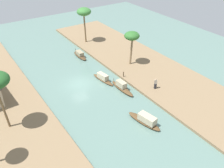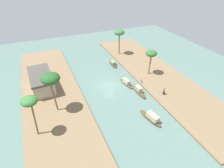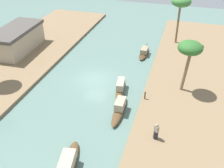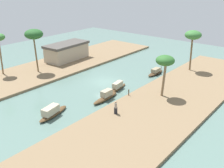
{
  "view_description": "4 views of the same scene",
  "coord_description": "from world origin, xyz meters",
  "px_view_note": "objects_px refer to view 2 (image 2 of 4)",
  "views": [
    {
      "loc": [
        -29.93,
        13.99,
        20.81
      ],
      "look_at": [
        -4.03,
        -3.41,
        0.92
      ],
      "focal_mm": 40.18,
      "sensor_mm": 36.0,
      "label": 1
    },
    {
      "loc": [
        -31.33,
        12.5,
        22.36
      ],
      "look_at": [
        -1.39,
        -0.15,
        1.05
      ],
      "focal_mm": 29.95,
      "sensor_mm": 36.0,
      "label": 2
    },
    {
      "loc": [
        -23.18,
        -9.27,
        15.97
      ],
      "look_at": [
        -1.04,
        -2.54,
        0.5
      ],
      "focal_mm": 38.91,
      "sensor_mm": 36.0,
      "label": 3
    },
    {
      "loc": [
        -30.44,
        -26.4,
        15.82
      ],
      "look_at": [
        -2.24,
        -3.39,
        1.17
      ],
      "focal_mm": 43.04,
      "sensor_mm": 36.0,
      "label": 4
    }
  ],
  "objects_px": {
    "palm_tree_left_near": "(151,54)",
    "palm_tree_right_tall": "(50,79)",
    "person_on_near_bank": "(164,92)",
    "sampan_downstream_large": "(113,64)",
    "mooring_post": "(142,81)",
    "sampan_foreground": "(126,82)",
    "riverside_building": "(41,81)",
    "sampan_with_tall_canopy": "(151,118)",
    "palm_tree_right_short": "(29,102)",
    "palm_tree_left_far": "(119,33)",
    "sampan_open_hull": "(139,91)"
  },
  "relations": [
    {
      "from": "sampan_foreground",
      "to": "person_on_near_bank",
      "type": "bearing_deg",
      "value": -151.18
    },
    {
      "from": "sampan_downstream_large",
      "to": "riverside_building",
      "type": "distance_m",
      "value": 18.38
    },
    {
      "from": "sampan_open_hull",
      "to": "palm_tree_left_near",
      "type": "distance_m",
      "value": 9.27
    },
    {
      "from": "palm_tree_right_short",
      "to": "palm_tree_right_tall",
      "type": "bearing_deg",
      "value": -36.98
    },
    {
      "from": "sampan_foreground",
      "to": "palm_tree_left_near",
      "type": "xyz_separation_m",
      "value": [
        1.61,
        -6.73,
        4.86
      ]
    },
    {
      "from": "person_on_near_bank",
      "to": "mooring_post",
      "type": "distance_m",
      "value": 5.67
    },
    {
      "from": "riverside_building",
      "to": "palm_tree_left_near",
      "type": "bearing_deg",
      "value": -101.69
    },
    {
      "from": "sampan_downstream_large",
      "to": "sampan_foreground",
      "type": "height_order",
      "value": "sampan_foreground"
    },
    {
      "from": "sampan_foreground",
      "to": "riverside_building",
      "type": "height_order",
      "value": "riverside_building"
    },
    {
      "from": "mooring_post",
      "to": "palm_tree_left_far",
      "type": "xyz_separation_m",
      "value": [
        15.78,
        -1.87,
        5.65
      ]
    },
    {
      "from": "sampan_downstream_large",
      "to": "palm_tree_right_short",
      "type": "xyz_separation_m",
      "value": [
        -17.12,
        19.64,
        6.1
      ]
    },
    {
      "from": "mooring_post",
      "to": "palm_tree_right_tall",
      "type": "distance_m",
      "value": 19.36
    },
    {
      "from": "palm_tree_left_far",
      "to": "riverside_building",
      "type": "relative_size",
      "value": 0.76
    },
    {
      "from": "sampan_downstream_large",
      "to": "sampan_foreground",
      "type": "relative_size",
      "value": 0.91
    },
    {
      "from": "person_on_near_bank",
      "to": "mooring_post",
      "type": "xyz_separation_m",
      "value": [
        5.33,
        1.92,
        -0.22
      ]
    },
    {
      "from": "sampan_downstream_large",
      "to": "person_on_near_bank",
      "type": "distance_m",
      "value": 16.65
    },
    {
      "from": "sampan_downstream_large",
      "to": "palm_tree_left_near",
      "type": "bearing_deg",
      "value": -142.98
    },
    {
      "from": "sampan_with_tall_canopy",
      "to": "mooring_post",
      "type": "xyz_separation_m",
      "value": [
        10.17,
        -4.07,
        0.27
      ]
    },
    {
      "from": "sampan_open_hull",
      "to": "mooring_post",
      "type": "distance_m",
      "value": 3.25
    },
    {
      "from": "sampan_with_tall_canopy",
      "to": "palm_tree_left_near",
      "type": "height_order",
      "value": "palm_tree_left_near"
    },
    {
      "from": "palm_tree_left_near",
      "to": "palm_tree_right_tall",
      "type": "distance_m",
      "value": 22.58
    },
    {
      "from": "mooring_post",
      "to": "palm_tree_left_far",
      "type": "bearing_deg",
      "value": -6.76
    },
    {
      "from": "palm_tree_right_tall",
      "to": "riverside_building",
      "type": "height_order",
      "value": "palm_tree_right_tall"
    },
    {
      "from": "person_on_near_bank",
      "to": "palm_tree_left_near",
      "type": "xyz_separation_m",
      "value": [
        8.25,
        -1.79,
        4.28
      ]
    },
    {
      "from": "palm_tree_right_short",
      "to": "sampan_downstream_large",
      "type": "bearing_deg",
      "value": -48.93
    },
    {
      "from": "palm_tree_right_tall",
      "to": "palm_tree_left_far",
      "type": "bearing_deg",
      "value": -48.99
    },
    {
      "from": "sampan_with_tall_canopy",
      "to": "palm_tree_left_far",
      "type": "distance_m",
      "value": 27.27
    },
    {
      "from": "palm_tree_right_tall",
      "to": "palm_tree_right_short",
      "type": "height_order",
      "value": "palm_tree_right_tall"
    },
    {
      "from": "mooring_post",
      "to": "palm_tree_left_near",
      "type": "bearing_deg",
      "value": -51.77
    },
    {
      "from": "palm_tree_left_near",
      "to": "riverside_building",
      "type": "xyz_separation_m",
      "value": [
        3.56,
        23.57,
        -3.3
      ]
    },
    {
      "from": "palm_tree_left_near",
      "to": "palm_tree_right_tall",
      "type": "relative_size",
      "value": 0.79
    },
    {
      "from": "palm_tree_left_far",
      "to": "palm_tree_right_short",
      "type": "distance_m",
      "value": 32.31
    },
    {
      "from": "sampan_foreground",
      "to": "palm_tree_left_far",
      "type": "height_order",
      "value": "palm_tree_left_far"
    },
    {
      "from": "person_on_near_bank",
      "to": "sampan_foreground",
      "type": "bearing_deg",
      "value": 167.45
    },
    {
      "from": "sampan_with_tall_canopy",
      "to": "palm_tree_right_short",
      "type": "bearing_deg",
      "value": 66.4
    },
    {
      "from": "sampan_downstream_large",
      "to": "mooring_post",
      "type": "height_order",
      "value": "mooring_post"
    },
    {
      "from": "palm_tree_left_near",
      "to": "palm_tree_left_far",
      "type": "xyz_separation_m",
      "value": [
        12.86,
        1.84,
        1.14
      ]
    },
    {
      "from": "person_on_near_bank",
      "to": "palm_tree_right_tall",
      "type": "relative_size",
      "value": 0.22
    },
    {
      "from": "palm_tree_left_far",
      "to": "riverside_building",
      "type": "bearing_deg",
      "value": 113.16
    },
    {
      "from": "palm_tree_left_near",
      "to": "palm_tree_right_short",
      "type": "relative_size",
      "value": 0.84
    },
    {
      "from": "sampan_open_hull",
      "to": "sampan_downstream_large",
      "type": "height_order",
      "value": "sampan_open_hull"
    },
    {
      "from": "sampan_open_hull",
      "to": "palm_tree_left_near",
      "type": "relative_size",
      "value": 0.85
    },
    {
      "from": "sampan_foreground",
      "to": "sampan_with_tall_canopy",
      "type": "bearing_deg",
      "value": 166.93
    },
    {
      "from": "palm_tree_left_near",
      "to": "palm_tree_left_far",
      "type": "bearing_deg",
      "value": 8.12
    },
    {
      "from": "sampan_open_hull",
      "to": "person_on_near_bank",
      "type": "relative_size",
      "value": 3.0
    },
    {
      "from": "sampan_foreground",
      "to": "sampan_with_tall_canopy",
      "type": "height_order",
      "value": "sampan_with_tall_canopy"
    },
    {
      "from": "mooring_post",
      "to": "riverside_building",
      "type": "bearing_deg",
      "value": 71.93
    },
    {
      "from": "sampan_foreground",
      "to": "riverside_building",
      "type": "xyz_separation_m",
      "value": [
        5.17,
        16.84,
        1.56
      ]
    },
    {
      "from": "sampan_downstream_large",
      "to": "mooring_post",
      "type": "relative_size",
      "value": 4.83
    },
    {
      "from": "sampan_downstream_large",
      "to": "palm_tree_left_near",
      "type": "xyz_separation_m",
      "value": [
        -7.91,
        -5.79,
        4.93
      ]
    }
  ]
}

